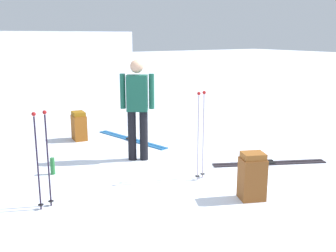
{
  "coord_description": "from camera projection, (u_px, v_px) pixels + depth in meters",
  "views": [
    {
      "loc": [
        -3.13,
        -5.11,
        2.09
      ],
      "look_at": [
        0.0,
        0.0,
        0.7
      ],
      "focal_mm": 42.08,
      "sensor_mm": 36.0,
      "label": 1
    }
  ],
  "objects": [
    {
      "name": "ski_poles_planted_near",
      "position": [
        201.0,
        131.0,
        5.69
      ],
      "size": [
        0.19,
        0.11,
        1.31
      ],
      "color": "#BAAFC5",
      "rests_on": "ground_plane"
    },
    {
      "name": "ski_pair_far",
      "position": [
        269.0,
        163.0,
        6.54
      ],
      "size": [
        1.81,
        0.94,
        0.05
      ],
      "color": "black",
      "rests_on": "ground_plane"
    },
    {
      "name": "ski_pair_near",
      "position": [
        131.0,
        139.0,
        8.02
      ],
      "size": [
        0.63,
        1.95,
        0.05
      ],
      "color": "#1C5D9D",
      "rests_on": "ground_plane"
    },
    {
      "name": "skier_standing",
      "position": [
        137.0,
        105.0,
        6.55
      ],
      "size": [
        0.49,
        0.37,
        1.7
      ],
      "color": "black",
      "rests_on": "ground_plane"
    },
    {
      "name": "ground_plane",
      "position": [
        168.0,
        168.0,
        6.31
      ],
      "size": [
        80.0,
        80.0,
        0.0
      ],
      "primitive_type": "plane",
      "color": "white"
    },
    {
      "name": "backpack_bright",
      "position": [
        252.0,
        177.0,
        5.08
      ],
      "size": [
        0.39,
        0.37,
        0.63
      ],
      "color": "brown",
      "rests_on": "ground_plane"
    },
    {
      "name": "backpack_large_dark",
      "position": [
        79.0,
        126.0,
        7.98
      ],
      "size": [
        0.28,
        0.38,
        0.58
      ],
      "color": "#954F17",
      "rests_on": "ground_plane"
    },
    {
      "name": "ski_poles_planted_far",
      "position": [
        42.0,
        155.0,
        4.73
      ],
      "size": [
        0.21,
        0.11,
        1.22
      ],
      "color": "black",
      "rests_on": "ground_plane"
    },
    {
      "name": "thermos_bottle",
      "position": [
        53.0,
        166.0,
        6.03
      ],
      "size": [
        0.07,
        0.07,
        0.26
      ],
      "primitive_type": "cylinder",
      "color": "#246E33",
      "rests_on": "ground_plane"
    }
  ]
}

